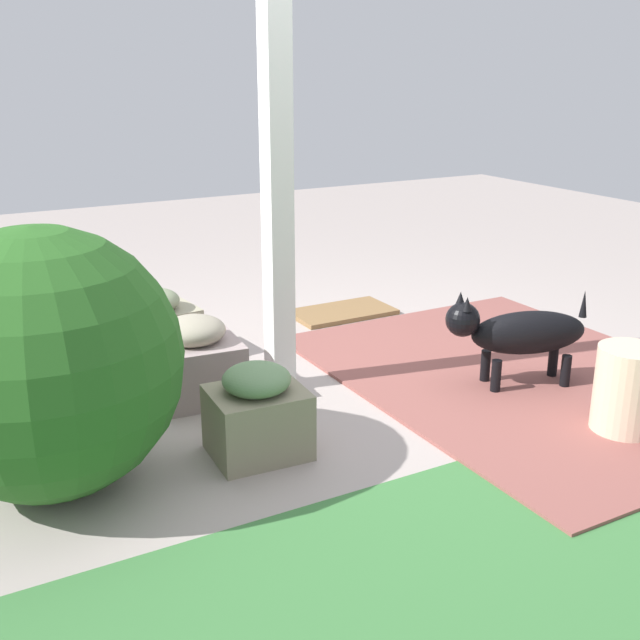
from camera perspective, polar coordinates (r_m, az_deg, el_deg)
ground_plane at (r=4.17m, az=1.97°, el=-4.41°), size 12.00×12.00×0.00m
brick_path at (r=4.33m, az=14.76°, el=-4.04°), size 1.80×2.40×0.02m
porch_pillar at (r=3.79m, az=-3.21°, el=12.59°), size 0.12×0.12×2.47m
stone_planter_nearest at (r=4.51m, az=-12.04°, el=-0.52°), size 0.50×0.37×0.41m
stone_planter_near at (r=3.94m, az=-9.12°, el=-2.99°), size 0.47×0.46×0.43m
stone_planter_mid at (r=3.35m, az=-4.60°, el=-6.81°), size 0.42×0.37×0.41m
round_shrub at (r=3.14m, az=-19.51°, el=-2.99°), size 1.06×1.06×1.06m
dog at (r=4.11m, az=14.33°, el=-0.87°), size 0.75×0.40×0.52m
ceramic_urn at (r=3.79m, az=21.57°, el=-4.85°), size 0.30×0.30×0.41m
doormat at (r=5.25m, az=1.62°, el=0.59°), size 0.68×0.39×0.03m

